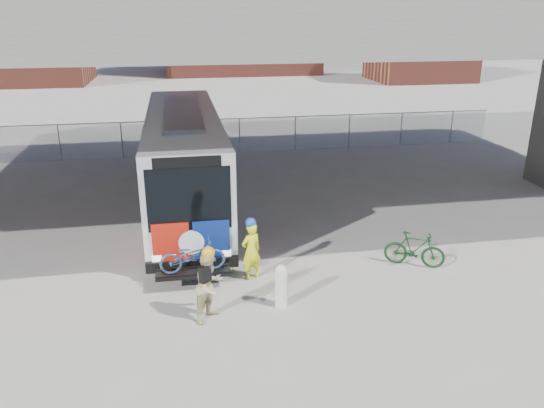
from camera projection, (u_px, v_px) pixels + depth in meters
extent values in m
plane|color=#9E9991|center=(255.00, 247.00, 16.84)|extent=(160.00, 160.00, 0.00)
cube|color=silver|center=(184.00, 156.00, 19.76)|extent=(2.55, 12.00, 3.20)
cube|color=black|center=(183.00, 137.00, 20.00)|extent=(2.61, 11.00, 1.28)
cube|color=black|center=(189.00, 199.00, 14.12)|extent=(2.24, 0.12, 1.76)
cube|color=black|center=(187.00, 162.00, 13.77)|extent=(1.78, 0.12, 0.30)
cube|color=black|center=(193.00, 264.00, 14.67)|extent=(2.55, 0.20, 0.30)
cube|color=#AD1B0D|center=(171.00, 244.00, 14.39)|extent=(1.00, 0.08, 1.20)
cube|color=navy|center=(212.00, 241.00, 14.57)|extent=(1.00, 0.08, 1.20)
cylinder|color=silver|center=(191.00, 242.00, 14.46)|extent=(0.70, 0.06, 0.70)
cube|color=gray|center=(182.00, 112.00, 19.19)|extent=(1.28, 7.20, 0.14)
cube|color=black|center=(193.00, 272.00, 14.21)|extent=(2.00, 0.70, 0.06)
cylinder|color=black|center=(152.00, 241.00, 15.99)|extent=(0.30, 1.00, 1.00)
cylinder|color=black|center=(228.00, 236.00, 16.38)|extent=(0.30, 1.00, 1.00)
cylinder|color=black|center=(158.00, 165.00, 23.95)|extent=(0.30, 1.00, 1.00)
cylinder|color=black|center=(209.00, 163.00, 24.33)|extent=(0.30, 1.00, 1.00)
cube|color=#AD1B0D|center=(146.00, 210.00, 16.25)|extent=(0.06, 2.60, 1.70)
cube|color=navy|center=(148.00, 194.00, 17.73)|extent=(0.06, 1.40, 1.70)
cube|color=#AD1B0D|center=(230.00, 205.00, 16.68)|extent=(0.06, 2.60, 1.70)
cube|color=navy|center=(225.00, 189.00, 18.16)|extent=(0.06, 1.40, 1.70)
imported|color=#38507B|center=(192.00, 256.00, 14.04)|extent=(1.79, 0.74, 0.92)
cube|color=#605E59|center=(235.00, 20.00, 18.24)|extent=(40.00, 16.00, 1.50)
cylinder|color=gray|center=(60.00, 143.00, 26.30)|extent=(0.06, 0.06, 1.80)
cylinder|color=gray|center=(142.00, 140.00, 26.97)|extent=(0.06, 0.06, 1.80)
cylinder|color=gray|center=(221.00, 137.00, 27.63)|extent=(0.06, 0.06, 1.80)
cylinder|color=gray|center=(295.00, 134.00, 28.30)|extent=(0.06, 0.06, 1.80)
cylinder|color=gray|center=(367.00, 131.00, 28.97)|extent=(0.06, 0.06, 1.80)
cylinder|color=gray|center=(435.00, 128.00, 29.64)|extent=(0.06, 0.06, 1.80)
plane|color=gray|center=(221.00, 137.00, 27.63)|extent=(30.00, 0.00, 30.00)
cube|color=gray|center=(220.00, 119.00, 27.32)|extent=(30.00, 0.05, 0.04)
cube|color=brown|center=(14.00, 33.00, 53.75)|extent=(14.00, 10.00, 10.00)
cube|color=brown|center=(240.00, 21.00, 63.89)|extent=(18.00, 12.00, 12.00)
cube|color=brown|center=(421.00, 42.00, 56.48)|extent=(10.00, 8.00, 8.00)
cylinder|color=silver|center=(281.00, 288.00, 13.27)|extent=(0.30, 0.30, 1.01)
sphere|color=silver|center=(281.00, 270.00, 13.10)|extent=(0.30, 0.30, 0.30)
imported|color=#E8F319|center=(251.00, 251.00, 14.58)|extent=(0.71, 0.62, 1.65)
sphere|color=blue|center=(251.00, 223.00, 14.30)|extent=(0.29, 0.29, 0.29)
imported|color=#C8B780|center=(210.00, 286.00, 12.62)|extent=(1.06, 1.06, 1.74)
sphere|color=#F9A51A|center=(208.00, 253.00, 12.31)|extent=(0.30, 0.30, 0.30)
cube|color=black|center=(205.00, 274.00, 12.32)|extent=(0.31, 0.31, 0.40)
imported|color=#123916|center=(415.00, 249.00, 15.42)|extent=(1.77, 1.24, 1.05)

